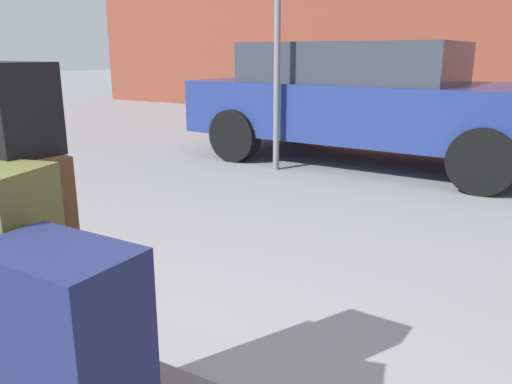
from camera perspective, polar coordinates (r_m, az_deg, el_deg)
suitcase_brown_stacked_top at (r=1.69m, az=-24.94°, el=-7.56°), size 0.43×0.29×0.69m
suitcase_navy_rear_right at (r=1.22m, az=-20.26°, el=-18.92°), size 0.33×0.21×0.59m
parked_car at (r=6.37m, az=12.37°, el=10.11°), size 4.36×2.04×1.42m
no_parking_sign at (r=5.75m, az=2.39°, el=17.00°), size 0.50×0.08×2.38m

